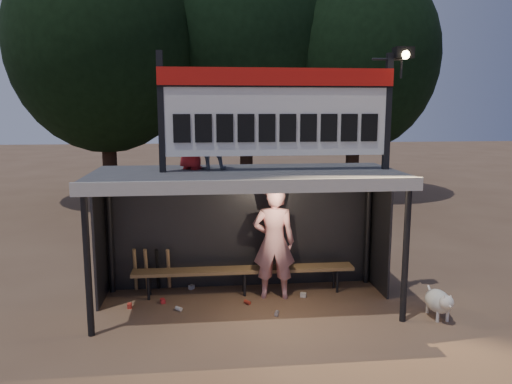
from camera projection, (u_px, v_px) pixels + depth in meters
ground at (247, 305)px, 8.55m from camera, size 80.00×80.00×0.00m
player at (274, 242)px, 8.75m from camera, size 0.80×0.57×2.03m
child_a at (210, 136)px, 8.28m from camera, size 0.56×0.44×1.13m
child_b at (191, 139)px, 8.29m from camera, size 0.59×0.58×1.03m
dugout_shelter at (245, 197)px, 8.48m from camera, size 5.10×2.08×2.32m
scoreboard_assembly at (281, 109)px, 8.04m from camera, size 4.10×0.27×1.99m
bench at (244, 271)px, 9.01m from camera, size 4.00×0.35×0.48m
tree_left at (104, 43)px, 17.01m from camera, size 6.46×6.46×9.27m
tree_mid at (246, 32)px, 18.90m from camera, size 7.22×7.22×10.36m
tree_right at (356, 57)px, 18.50m from camera, size 6.08×6.08×8.72m
dog at (439, 302)px, 7.98m from camera, size 0.36×0.81×0.49m
bats at (152, 269)px, 9.10m from camera, size 0.67×0.35×0.84m
litter at (212, 301)px, 8.62m from camera, size 3.11×1.48×0.08m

